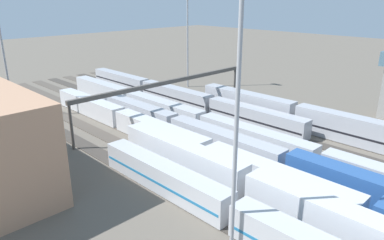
% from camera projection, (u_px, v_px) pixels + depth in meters
% --- Properties ---
extents(ground_plane, '(400.00, 400.00, 0.00)m').
position_uv_depth(ground_plane, '(212.00, 135.00, 69.00)').
color(ground_plane, '#60594F').
extents(track_bed_0, '(140.00, 2.80, 0.12)m').
position_uv_depth(track_bed_0, '(271.00, 113.00, 82.27)').
color(track_bed_0, '#3D3833').
rests_on(track_bed_0, ground_plane).
extents(track_bed_1, '(140.00, 2.80, 0.12)m').
position_uv_depth(track_bed_1, '(258.00, 117.00, 78.95)').
color(track_bed_1, '#4C443D').
rests_on(track_bed_1, ground_plane).
extents(track_bed_2, '(140.00, 2.80, 0.12)m').
position_uv_depth(track_bed_2, '(244.00, 123.00, 75.62)').
color(track_bed_2, '#3D3833').
rests_on(track_bed_2, ground_plane).
extents(track_bed_3, '(140.00, 2.80, 0.12)m').
position_uv_depth(track_bed_3, '(229.00, 128.00, 72.30)').
color(track_bed_3, '#4C443D').
rests_on(track_bed_3, ground_plane).
extents(track_bed_4, '(140.00, 2.80, 0.12)m').
position_uv_depth(track_bed_4, '(212.00, 135.00, 68.98)').
color(track_bed_4, '#3D3833').
rests_on(track_bed_4, ground_plane).
extents(track_bed_5, '(140.00, 2.80, 0.12)m').
position_uv_depth(track_bed_5, '(193.00, 142.00, 65.65)').
color(track_bed_5, '#4C443D').
rests_on(track_bed_5, ground_plane).
extents(track_bed_6, '(140.00, 2.80, 0.12)m').
position_uv_depth(track_bed_6, '(173.00, 150.00, 62.33)').
color(track_bed_6, '#4C443D').
rests_on(track_bed_6, ground_plane).
extents(track_bed_7, '(140.00, 2.80, 0.12)m').
position_uv_depth(track_bed_7, '(150.00, 158.00, 59.01)').
color(track_bed_7, '#4C443D').
rests_on(track_bed_7, ground_plane).
extents(track_bed_8, '(140.00, 2.80, 0.12)m').
position_uv_depth(track_bed_8, '(125.00, 168.00, 55.68)').
color(track_bed_8, '#3D3833').
rests_on(track_bed_8, ground_plane).
extents(train_on_track_1, '(71.40, 3.06, 5.00)m').
position_uv_depth(train_on_track_1, '(356.00, 131.00, 63.92)').
color(train_on_track_1, '#A8AAB2').
rests_on(train_on_track_1, ground_plane).
extents(train_on_track_7, '(47.20, 3.06, 5.00)m').
position_uv_depth(train_on_track_7, '(248.00, 188.00, 44.93)').
color(train_on_track_7, silver).
rests_on(train_on_track_7, ground_plane).
extents(train_on_track_6, '(90.60, 3.00, 4.40)m').
position_uv_depth(train_on_track_6, '(202.00, 150.00, 56.99)').
color(train_on_track_6, '#285193').
rests_on(train_on_track_6, ground_plane).
extents(train_on_track_5, '(66.40, 3.00, 4.40)m').
position_uv_depth(train_on_track_5, '(216.00, 139.00, 61.30)').
color(train_on_track_5, '#285193').
rests_on(train_on_track_5, ground_plane).
extents(train_on_track_4, '(114.80, 3.00, 4.40)m').
position_uv_depth(train_on_track_4, '(248.00, 137.00, 62.69)').
color(train_on_track_4, '#285193').
rests_on(train_on_track_4, ground_plane).
extents(train_on_track_2, '(71.40, 3.06, 3.80)m').
position_uv_depth(train_on_track_2, '(176.00, 95.00, 89.30)').
color(train_on_track_2, '#A8AAB2').
rests_on(train_on_track_2, ground_plane).
extents(light_mast_0, '(2.80, 0.70, 32.17)m').
position_uv_depth(light_mast_0, '(187.00, 16.00, 99.48)').
color(light_mast_0, '#9EA0A5').
rests_on(light_mast_0, ground_plane).
extents(light_mast_1, '(2.80, 0.70, 28.91)m').
position_uv_depth(light_mast_1, '(238.00, 77.00, 32.67)').
color(light_mast_1, '#9EA0A5').
rests_on(light_mast_1, ground_plane).
extents(signal_gantry, '(0.70, 45.00, 8.80)m').
position_uv_depth(signal_gantry, '(168.00, 85.00, 74.84)').
color(signal_gantry, '#4C4742').
rests_on(signal_gantry, ground_plane).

